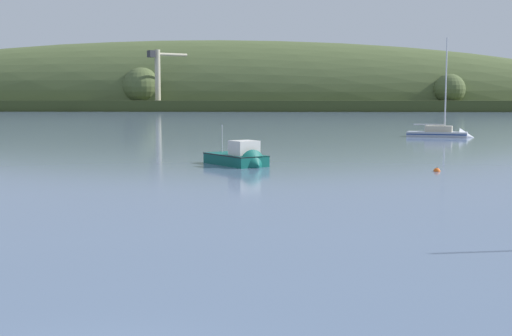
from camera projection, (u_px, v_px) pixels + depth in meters
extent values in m
cube|color=#35401E|center=(323.00, 106.00, 264.25)|extent=(455.69, 74.70, 4.04)
ellipsoid|color=#4C5B33|center=(204.00, 110.00, 281.94)|extent=(366.01, 80.92, 56.73)
sphere|color=#4C5B33|center=(142.00, 87.00, 258.92)|extent=(14.64, 14.64, 14.64)
sphere|color=#4C5B33|center=(449.00, 89.00, 254.28)|extent=(11.64, 11.64, 11.64)
cube|color=#4C4C51|center=(158.00, 109.00, 251.44)|extent=(6.36, 6.36, 2.00)
cylinder|color=#BCB293|center=(158.00, 78.00, 250.29)|extent=(2.05, 2.05, 20.53)
cylinder|color=#BCB293|center=(171.00, 55.00, 252.31)|extent=(11.02, 9.37, 1.13)
cube|color=#333338|center=(151.00, 54.00, 248.09)|extent=(3.48, 3.58, 2.46)
cube|color=#ADB2BC|center=(437.00, 137.00, 87.97)|extent=(7.84, 4.18, 1.42)
cone|color=#ADB2BC|center=(467.00, 138.00, 86.73)|extent=(2.37, 2.81, 2.44)
cube|color=navy|center=(437.00, 134.00, 87.93)|extent=(7.85, 4.20, 0.14)
cube|color=#BCB299|center=(439.00, 129.00, 87.79)|extent=(3.66, 2.45, 0.75)
cylinder|color=silver|center=(446.00, 85.00, 86.97)|extent=(0.18, 0.18, 11.94)
cylinder|color=silver|center=(429.00, 125.00, 88.14)|extent=(3.84, 1.03, 0.14)
cube|color=#0F564C|center=(235.00, 162.00, 51.48)|extent=(5.41, 5.81, 1.23)
cone|color=#0F564C|center=(256.00, 165.00, 49.19)|extent=(2.24, 2.07, 2.20)
cube|color=black|center=(235.00, 155.00, 51.42)|extent=(5.44, 5.84, 0.08)
cube|color=silver|center=(244.00, 148.00, 50.34)|extent=(2.45, 2.45, 1.08)
cube|color=#192833|center=(250.00, 146.00, 49.67)|extent=(1.24, 1.04, 0.60)
cylinder|color=#B2B2B7|center=(222.00, 139.00, 52.94)|extent=(0.06, 0.06, 2.15)
sphere|color=#EA5B19|center=(437.00, 171.00, 46.86)|extent=(0.48, 0.48, 0.48)
cylinder|color=black|center=(437.00, 167.00, 46.83)|extent=(0.04, 0.04, 0.08)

